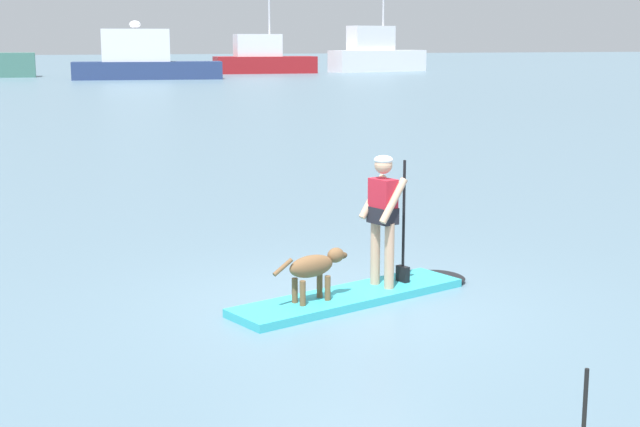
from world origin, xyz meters
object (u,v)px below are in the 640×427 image
at_px(paddleboard, 363,294).
at_px(moored_boat_far_starboard, 143,61).
at_px(moored_boat_center, 263,59).
at_px(person_paddler, 384,211).
at_px(dog, 315,267).
at_px(moored_boat_outer, 376,54).

bearing_deg(paddleboard, moored_boat_far_starboard, 82.56).
relative_size(moored_boat_far_starboard, moored_boat_center, 1.11).
height_order(person_paddler, dog, person_paddler).
distance_m(person_paddler, moored_boat_center, 77.36).
xyz_separation_m(paddleboard, dog, (-0.72, -0.22, 0.45)).
relative_size(paddleboard, moored_boat_outer, 0.28).
xyz_separation_m(moored_boat_center, moored_boat_outer, (12.09, 0.49, 0.33)).
bearing_deg(moored_boat_far_starboard, paddleboard, -97.44).
xyz_separation_m(person_paddler, moored_boat_outer, (33.34, 74.87, 0.68)).
relative_size(dog, moored_boat_center, 0.09).
height_order(moored_boat_far_starboard, moored_boat_center, moored_boat_center).
bearing_deg(dog, moored_boat_far_starboard, 81.96).
xyz_separation_m(dog, moored_boat_far_starboard, (9.16, 64.81, 0.99)).
height_order(paddleboard, moored_boat_center, moored_boat_center).
xyz_separation_m(paddleboard, moored_boat_center, (21.56, 74.47, 1.34)).
bearing_deg(dog, person_paddler, 17.09).
height_order(person_paddler, moored_boat_outer, moored_boat_outer).
distance_m(paddleboard, moored_boat_outer, 82.18).
bearing_deg(paddleboard, moored_boat_outer, 65.83).
bearing_deg(moored_boat_center, moored_boat_far_starboard, -143.03).
xyz_separation_m(person_paddler, dog, (-1.02, -0.31, -0.54)).
bearing_deg(moored_boat_far_starboard, moored_boat_center, 36.97).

